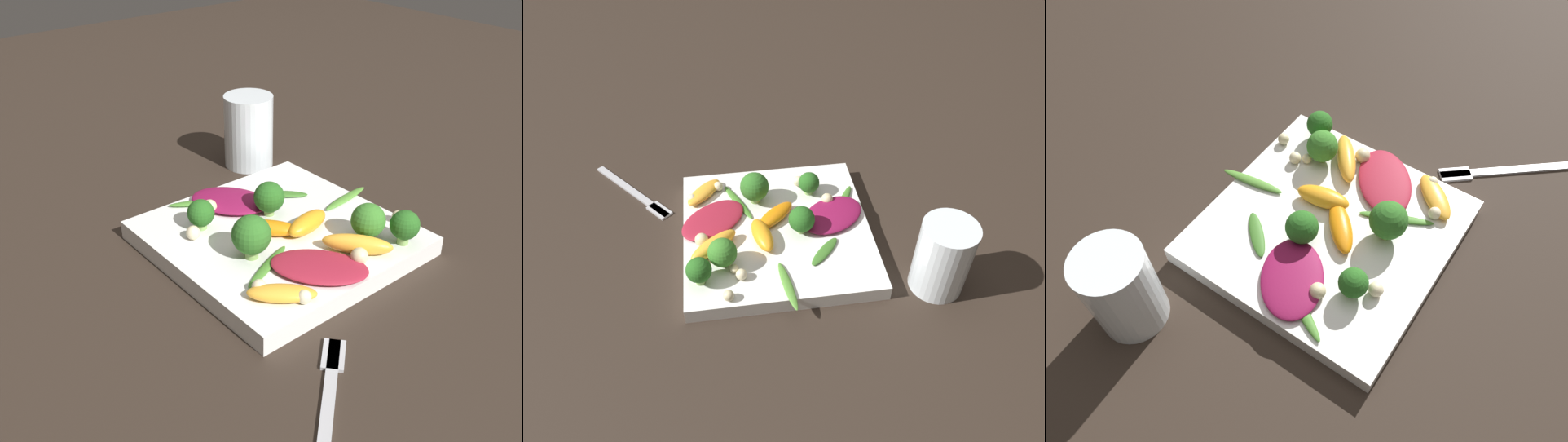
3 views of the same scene
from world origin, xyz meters
The scene contains 27 objects.
ground_plane centered at (0.00, 0.00, 0.00)m, with size 2.40×2.40×0.00m, color #2D231C.
plate centered at (0.00, 0.00, 0.01)m, with size 0.27×0.27×0.02m.
drinking_glass centered at (0.12, 0.20, 0.05)m, with size 0.07×0.07×0.11m.
fork centered at (-0.12, -0.20, 0.00)m, with size 0.15×0.13×0.01m.
radicchio_leaf_0 centered at (-0.02, -0.09, 0.03)m, with size 0.11×0.12×0.01m.
radicchio_leaf_1 centered at (-0.01, 0.08, 0.03)m, with size 0.11×0.12×0.01m.
orange_segment_0 centered at (0.02, -0.02, 0.03)m, with size 0.07×0.04×0.02m.
orange_segment_1 centered at (-0.08, -0.10, 0.03)m, with size 0.07×0.07×0.01m.
orange_segment_2 centered at (0.03, -0.09, 0.03)m, with size 0.06×0.07×0.02m.
orange_segment_3 centered at (-0.02, 0.00, 0.03)m, with size 0.07×0.07×0.02m.
broccoli_floret_0 centered at (0.01, 0.03, 0.05)m, with size 0.04×0.04×0.04m.
broccoli_floret_1 centered at (0.09, -0.11, 0.05)m, with size 0.03×0.03×0.04m.
broccoli_floret_2 centered at (-0.07, 0.06, 0.04)m, with size 0.03×0.03×0.04m.
broccoli_floret_3 centered at (-0.06, -0.02, 0.05)m, with size 0.04×0.04×0.05m.
broccoli_floret_4 centered at (0.06, -0.08, 0.05)m, with size 0.04×0.04×0.04m.
arugula_sprig_0 centered at (0.11, 0.00, 0.03)m, with size 0.08×0.02×0.01m.
arugula_sprig_1 centered at (-0.03, 0.10, 0.03)m, with size 0.09×0.06×0.01m.
arugula_sprig_2 centered at (-0.06, -0.05, 0.03)m, with size 0.08×0.05×0.00m.
arugula_sprig_3 centered at (0.06, 0.06, 0.03)m, with size 0.06×0.05×0.01m.
macadamia_nut_0 centered at (0.12, -0.08, 0.03)m, with size 0.01×0.01×0.01m.
macadamia_nut_1 centered at (-0.09, 0.05, 0.03)m, with size 0.02×0.02×0.02m.
macadamia_nut_2 centered at (-0.09, -0.08, 0.03)m, with size 0.01×0.01×0.01m.
macadamia_nut_3 centered at (0.08, -0.07, 0.03)m, with size 0.01×0.01×0.01m.
macadamia_nut_4 centered at (-0.07, -0.12, 0.03)m, with size 0.01×0.01×0.01m.
macadamia_nut_5 centered at (0.09, -0.06, 0.03)m, with size 0.02×0.02×0.02m.
macadamia_nut_6 centered at (-0.04, 0.08, 0.03)m, with size 0.02×0.02×0.02m.
macadamia_nut_7 centered at (0.02, -0.11, 0.03)m, with size 0.02×0.02×0.02m.
Camera 3 is at (-0.17, 0.29, 0.50)m, focal length 35.00 mm.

